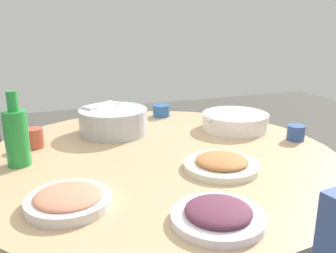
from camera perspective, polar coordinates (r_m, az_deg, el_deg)
The scene contains 10 objects.
round_dining_table at distance 1.28m, azimuth -1.38°, elevation -9.73°, with size 1.22×1.22×0.77m.
rice_bowl at distance 1.46m, azimuth -8.54°, elevation 0.94°, with size 0.27×0.27×0.11m.
soup_bowl at distance 1.53m, azimuth 10.44°, elevation 0.77°, with size 0.29×0.27×0.07m.
dish_shrimp at distance 0.93m, azimuth -15.30°, elevation -10.91°, with size 0.21×0.21×0.04m.
dish_tofu_braise at distance 1.12m, azimuth 8.40°, elevation -5.75°, with size 0.23×0.23×0.04m.
dish_eggplant at distance 0.85m, azimuth 7.86°, elevation -13.47°, with size 0.22×0.22×0.04m.
green_bottle at distance 1.21m, azimuth -22.61°, elevation -1.38°, with size 0.07×0.07×0.23m.
tea_cup_near at distance 1.37m, azimuth -20.13°, elevation -1.72°, with size 0.06×0.06×0.07m, color #C34D3A.
tea_cup_far at distance 1.71m, azimuth -1.07°, elevation 2.49°, with size 0.08×0.08×0.05m, color #295999.
tea_cup_side at distance 1.45m, azimuth 19.36°, elevation -0.92°, with size 0.07×0.07×0.06m, color #2F4D8E.
Camera 1 is at (0.37, 1.09, 1.21)m, focal length 38.96 mm.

